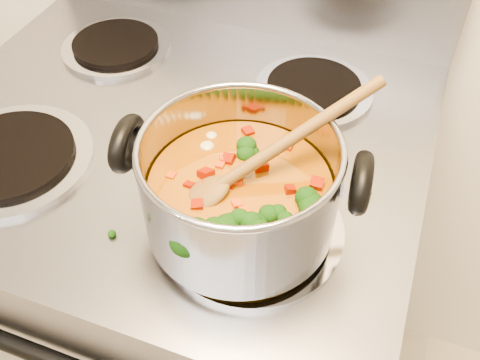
% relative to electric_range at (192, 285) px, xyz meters
% --- Properties ---
extents(electric_range, '(0.76, 0.69, 1.08)m').
position_rel_electric_range_xyz_m(electric_range, '(0.00, 0.00, 0.00)').
color(electric_range, gray).
rests_on(electric_range, ground).
extents(stockpot, '(0.29, 0.23, 0.14)m').
position_rel_electric_range_xyz_m(stockpot, '(0.17, -0.15, 0.53)').
color(stockpot, gray).
rests_on(stockpot, electric_range).
extents(wooden_spoon, '(0.20, 0.21, 0.11)m').
position_rel_electric_range_xyz_m(wooden_spoon, '(0.17, -0.15, 0.56)').
color(wooden_spoon, brown).
rests_on(wooden_spoon, stockpot).
extents(cooktop_crumbs, '(0.29, 0.13, 0.01)m').
position_rel_electric_range_xyz_m(cooktop_crumbs, '(0.14, -0.09, 0.46)').
color(cooktop_crumbs, black).
rests_on(cooktop_crumbs, electric_range).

